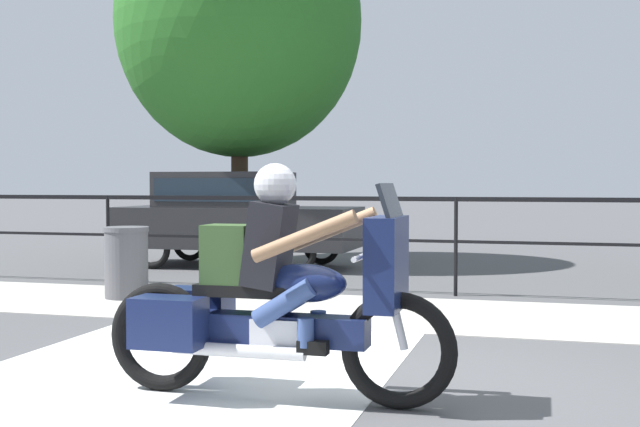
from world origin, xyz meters
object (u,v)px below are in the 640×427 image
parked_car (234,213)px  tree_behind_car (239,23)px  motorcycle (273,296)px  trash_bin (126,262)px

parked_car → tree_behind_car: size_ratio=0.61×
motorcycle → tree_behind_car: tree_behind_car is taller
tree_behind_car → trash_bin: bearing=-86.5°
trash_bin → tree_behind_car: size_ratio=0.13×
motorcycle → tree_behind_car: 10.16m
motorcycle → trash_bin: (-3.37, 4.03, -0.25)m
motorcycle → trash_bin: motorcycle is taller
parked_car → tree_behind_car: tree_behind_car is taller
parked_car → trash_bin: parked_car is taller
trash_bin → tree_behind_car: 6.15m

